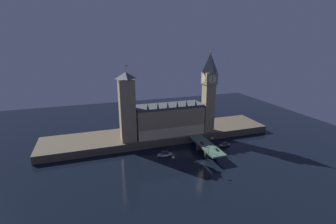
# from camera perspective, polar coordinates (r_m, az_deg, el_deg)

# --- Properties ---
(ground_plane) EXTENTS (400.00, 400.00, 0.00)m
(ground_plane) POSITION_cam_1_polar(r_m,az_deg,el_deg) (208.71, 1.18, -9.96)
(ground_plane) COLOR black
(embankment) EXTENTS (220.00, 42.00, 6.80)m
(embankment) POSITION_cam_1_polar(r_m,az_deg,el_deg) (241.17, -1.97, -5.32)
(embankment) COLOR brown
(embankment) RESTS_ON ground_plane
(parliament_hall) EXTENTS (63.77, 22.76, 34.02)m
(parliament_hall) POSITION_cam_1_polar(r_m,az_deg,el_deg) (230.72, 0.24, -1.71)
(parliament_hall) COLOR tan
(parliament_hall) RESTS_ON embankment
(clock_tower) EXTENTS (12.04, 12.15, 76.77)m
(clock_tower) POSITION_cam_1_polar(r_m,az_deg,el_deg) (234.12, 9.56, 5.06)
(clock_tower) COLOR tan
(clock_tower) RESTS_ON embankment
(victoria_tower) EXTENTS (13.32, 13.32, 66.84)m
(victoria_tower) POSITION_cam_1_polar(r_m,az_deg,el_deg) (213.45, -9.57, 1.15)
(victoria_tower) COLOR tan
(victoria_tower) RESTS_ON embankment
(bridge) EXTENTS (12.31, 46.00, 7.31)m
(bridge) POSITION_cam_1_polar(r_m,az_deg,el_deg) (212.84, 8.95, -8.02)
(bridge) COLOR #476656
(bridge) RESTS_ON ground_plane
(car_northbound_lead) EXTENTS (1.90, 4.77, 1.49)m
(car_northbound_lead) POSITION_cam_1_polar(r_m,az_deg,el_deg) (213.04, 7.96, -7.18)
(car_northbound_lead) COLOR red
(car_northbound_lead) RESTS_ON bridge
(car_southbound_lead) EXTENTS (2.11, 4.29, 1.38)m
(car_southbound_lead) POSITION_cam_1_polar(r_m,az_deg,el_deg) (203.24, 11.28, -8.57)
(car_southbound_lead) COLOR #235633
(car_southbound_lead) RESTS_ON bridge
(pedestrian_near_rail) EXTENTS (0.38, 0.38, 1.76)m
(pedestrian_near_rail) POSITION_cam_1_polar(r_m,az_deg,el_deg) (200.16, 9.11, -8.77)
(pedestrian_near_rail) COLOR black
(pedestrian_near_rail) RESTS_ON bridge
(street_lamp_near) EXTENTS (1.34, 0.60, 6.45)m
(street_lamp_near) POSITION_cam_1_polar(r_m,az_deg,el_deg) (196.08, 9.49, -8.34)
(street_lamp_near) COLOR #2D3333
(street_lamp_near) RESTS_ON bridge
(street_lamp_mid) EXTENTS (1.34, 0.60, 5.86)m
(street_lamp_mid) POSITION_cam_1_polar(r_m,az_deg,el_deg) (213.22, 10.41, -6.41)
(street_lamp_mid) COLOR #2D3333
(street_lamp_mid) RESTS_ON bridge
(boat_upstream) EXTENTS (13.26, 5.51, 4.31)m
(boat_upstream) POSITION_cam_1_polar(r_m,az_deg,el_deg) (205.38, -0.75, -9.93)
(boat_upstream) COLOR white
(boat_upstream) RESTS_ON ground_plane
(boat_downstream) EXTENTS (10.90, 5.08, 3.32)m
(boat_downstream) POSITION_cam_1_polar(r_m,az_deg,el_deg) (229.70, 13.15, -7.52)
(boat_downstream) COLOR #28282D
(boat_downstream) RESTS_ON ground_plane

